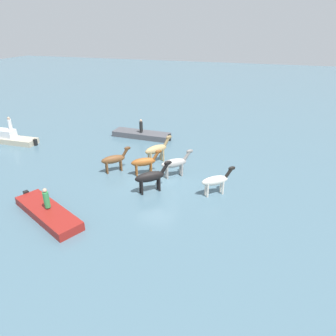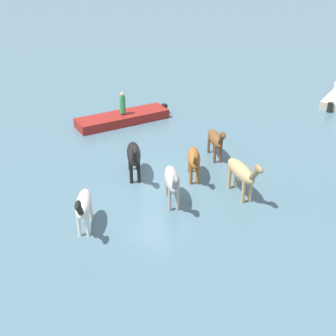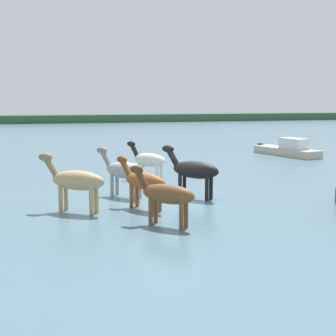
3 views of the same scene
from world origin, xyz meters
name	(u,v)px [view 3 (image 3 of 3)]	position (x,y,z in m)	size (l,w,h in m)	color
ground_plane	(165,200)	(0.00, 0.00, 0.00)	(145.37, 145.37, 0.00)	#476675
distant_shoreline	(77,122)	(0.00, 58.37, 0.00)	(130.83, 6.00, 2.40)	#315437
horse_dun_straggler	(143,181)	(-1.09, -1.29, 0.98)	(1.63, 2.07, 1.78)	brown
horse_lead	(124,170)	(-1.44, 0.90, 1.05)	(1.90, 2.09, 1.90)	#9E9993
horse_mid_herd	(166,194)	(-0.86, -3.57, 0.98)	(1.87, 1.87, 1.78)	brown
horse_chestnut_trailing	(148,160)	(0.21, 4.09, 0.99)	(1.71, 2.05, 1.81)	silver
horse_pinto_flank	(193,170)	(1.13, 0.06, 1.09)	(2.00, 2.17, 1.99)	black
horse_rear_stallion	(75,181)	(-3.40, -1.17, 1.09)	(2.30, 1.78, 1.98)	tan
boat_skiff_near	(288,151)	(11.23, 11.32, 0.32)	(2.81, 5.21, 1.35)	#B7AD93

